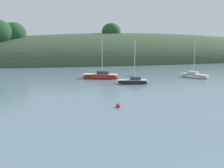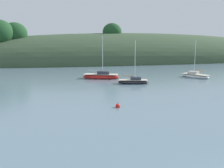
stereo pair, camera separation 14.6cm
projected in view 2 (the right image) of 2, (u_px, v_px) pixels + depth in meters
The scene contains 5 objects.
far_shoreline_hill at pixel (138, 61), 83.01m from camera, with size 150.00×36.00×21.92m.
sailboat_orange_cutter at pixel (133, 81), 34.83m from camera, with size 4.80×2.80×6.41m.
sailboat_grey_yawl at pixel (101, 76), 39.98m from camera, with size 6.52×4.54×7.26m.
sailboat_teal_outer at pixel (195, 76), 41.02m from camera, with size 3.54×5.29×6.58m.
mooring_buoy_channel at pixel (118, 106), 21.65m from camera, with size 0.44×0.44×0.54m.
Camera 2 is at (-7.51, -5.70, 5.67)m, focal length 38.12 mm.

